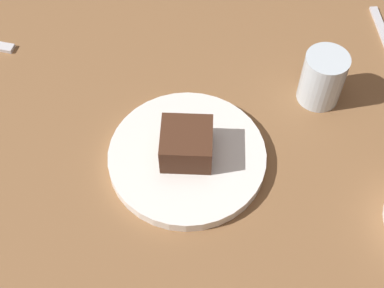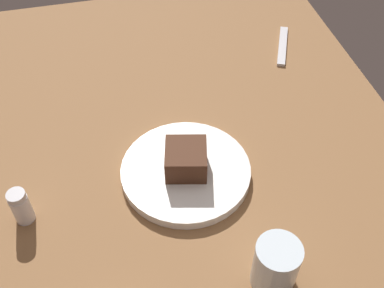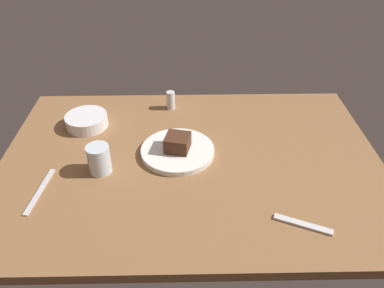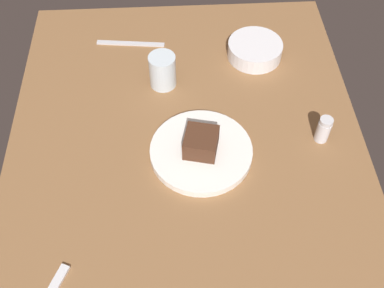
{
  "view_description": "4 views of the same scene",
  "coord_description": "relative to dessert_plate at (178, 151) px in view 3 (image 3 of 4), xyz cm",
  "views": [
    {
      "loc": [
        -3.1,
        -45.92,
        70.83
      ],
      "look_at": [
        5.02,
        -2.93,
        6.79
      ],
      "focal_mm": 49.95,
      "sensor_mm": 36.0,
      "label": 1
    },
    {
      "loc": [
        57.33,
        -14.71,
        71.05
      ],
      "look_at": [
        1.74,
        -1.43,
        8.25
      ],
      "focal_mm": 44.36,
      "sensor_mm": 36.0,
      "label": 2
    },
    {
      "loc": [
        1.5,
        94.24,
        77.8
      ],
      "look_at": [
        -0.43,
        -5.32,
        5.09
      ],
      "focal_mm": 35.64,
      "sensor_mm": 36.0,
      "label": 3
    },
    {
      "loc": [
        -58.85,
        2.4,
        89.96
      ],
      "look_at": [
        3.91,
        -1.06,
        7.27
      ],
      "focal_mm": 43.58,
      "sensor_mm": 36.0,
      "label": 4
    }
  ],
  "objects": [
    {
      "name": "salt_shaker",
      "position": [
        2.89,
        -28.53,
        2.48
      ],
      "size": [
        3.22,
        3.22,
        6.91
      ],
      "color": "silver",
      "rests_on": "dining_table"
    },
    {
      "name": "side_bowl",
      "position": [
        32.33,
        -16.72,
        1.24
      ],
      "size": [
        14.65,
        14.65,
        4.33
      ],
      "primitive_type": "cylinder",
      "color": "silver",
      "rests_on": "dining_table"
    },
    {
      "name": "butter_knife",
      "position": [
        39.0,
        17.18,
        -0.67
      ],
      "size": [
        3.59,
        19.03,
        0.5
      ],
      "primitive_type": "cube",
      "rotation": [
        0.0,
        0.0,
        1.45
      ],
      "color": "silver",
      "rests_on": "dining_table"
    },
    {
      "name": "dessert_plate",
      "position": [
        0.0,
        0.0,
        0.0
      ],
      "size": [
        23.55,
        23.55,
        1.84
      ],
      "primitive_type": "cylinder",
      "color": "white",
      "rests_on": "dining_table"
    },
    {
      "name": "water_glass",
      "position": [
        23.19,
        8.29,
        3.58
      ],
      "size": [
        6.84,
        6.84,
        9.01
      ],
      "primitive_type": "cylinder",
      "color": "silver",
      "rests_on": "dining_table"
    },
    {
      "name": "dessert_spoon",
      "position": [
        -32.61,
        31.15,
        -0.57
      ],
      "size": [
        14.46,
        7.67,
        0.7
      ],
      "primitive_type": "cube",
      "rotation": [
        0.0,
        0.0,
        2.73
      ],
      "color": "silver",
      "rests_on": "dining_table"
    },
    {
      "name": "chocolate_cake_slice",
      "position": [
        -0.05,
        0.07,
        3.39
      ],
      "size": [
        8.9,
        8.8,
        4.95
      ],
      "primitive_type": "cube",
      "rotation": [
        0.0,
        0.0,
        2.91
      ],
      "color": "#472819",
      "rests_on": "dessert_plate"
    },
    {
      "name": "dining_table",
      "position": [
        -4.23,
        3.18,
        -2.42
      ],
      "size": [
        120.0,
        84.0,
        3.0
      ],
      "primitive_type": "cube",
      "color": "brown",
      "rests_on": "ground"
    }
  ]
}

